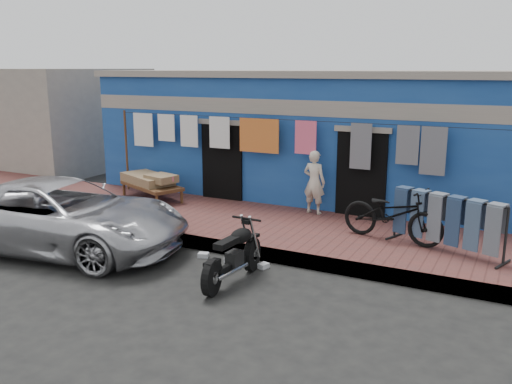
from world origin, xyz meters
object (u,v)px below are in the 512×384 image
object	(u,v)px
bicycle	(393,208)
motorcycle	(233,253)
car	(62,215)
seated_person	(314,182)
charpoy	(152,186)
jeans_rack	(447,222)

from	to	relation	value
bicycle	motorcycle	distance (m)	3.28
car	seated_person	size ratio (longest dim) A/B	3.50
car	bicycle	xyz separation A→B (m)	(5.65, 2.68, 0.18)
motorcycle	charpoy	size ratio (longest dim) A/B	0.75
seated_person	motorcycle	bearing A→B (deg)	97.53
motorcycle	charpoy	bearing A→B (deg)	145.04
charpoy	jeans_rack	world-z (taller)	jeans_rack
seated_person	motorcycle	size ratio (longest dim) A/B	0.91
seated_person	charpoy	xyz separation A→B (m)	(-4.06, -0.57, -0.39)
bicycle	motorcycle	bearing A→B (deg)	153.73
charpoy	jeans_rack	size ratio (longest dim) A/B	0.95
seated_person	jeans_rack	xyz separation A→B (m)	(3.00, -1.32, -0.18)
charpoy	bicycle	bearing A→B (deg)	-5.73
bicycle	car	bearing A→B (deg)	125.88
jeans_rack	car	bearing A→B (deg)	-159.10
car	charpoy	size ratio (longest dim) A/B	2.38
car	bicycle	bearing A→B (deg)	-73.82
seated_person	jeans_rack	distance (m)	3.28
bicycle	charpoy	bearing A→B (deg)	94.80
bicycle	charpoy	distance (m)	6.11
seated_person	bicycle	world-z (taller)	seated_person
car	bicycle	size ratio (longest dim) A/B	2.55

